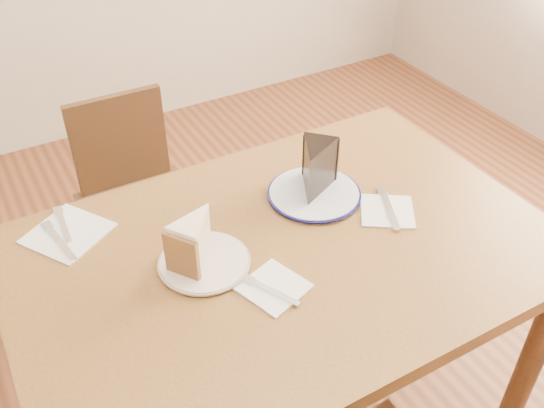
{
  "coord_description": "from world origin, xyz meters",
  "views": [
    {
      "loc": [
        -0.52,
        -0.86,
        1.66
      ],
      "look_at": [
        0.02,
        0.1,
        0.8
      ],
      "focal_mm": 40.0,
      "sensor_mm": 36.0,
      "label": 1
    }
  ],
  "objects": [
    {
      "name": "fork_spare",
      "position": [
        -0.41,
        0.32,
        0.76
      ],
      "size": [
        0.02,
        0.14,
        0.0
      ],
      "primitive_type": "cube",
      "rotation": [
        0.0,
        0.0,
        -0.06
      ],
      "color": "silver",
      "rests_on": "napkin_spare"
    },
    {
      "name": "chair_far",
      "position": [
        -0.12,
        0.77,
        0.42
      ],
      "size": [
        0.38,
        0.38,
        0.75
      ],
      "rotation": [
        0.0,
        0.0,
        3.13
      ],
      "color": "#311C0E",
      "rests_on": "ground"
    },
    {
      "name": "carrot_cake",
      "position": [
        -0.19,
        0.06,
        0.81
      ],
      "size": [
        0.13,
        0.12,
        0.1
      ],
      "primitive_type": null,
      "rotation": [
        0.0,
        0.0,
        -0.98
      ],
      "color": "beige",
      "rests_on": "plate_cream"
    },
    {
      "name": "fork_cream",
      "position": [
        -0.1,
        -0.1,
        0.76
      ],
      "size": [
        0.07,
        0.13,
        0.0
      ],
      "primitive_type": "cube",
      "rotation": [
        0.0,
        0.0,
        0.46
      ],
      "color": "silver",
      "rests_on": "napkin_cream"
    },
    {
      "name": "napkin_spare",
      "position": [
        -0.41,
        0.29,
        0.75
      ],
      "size": [
        0.22,
        0.22,
        0.0
      ],
      "primitive_type": "cube",
      "rotation": [
        0.0,
        0.0,
        0.56
      ],
      "color": "white",
      "rests_on": "table"
    },
    {
      "name": "knife_navy",
      "position": [
        0.29,
        -0.01,
        0.76
      ],
      "size": [
        0.09,
        0.16,
        0.0
      ],
      "primitive_type": "cube",
      "rotation": [
        0.0,
        0.0,
        -0.44
      ],
      "color": "silver",
      "rests_on": "napkin_navy"
    },
    {
      "name": "table",
      "position": [
        0.0,
        0.0,
        0.65
      ],
      "size": [
        1.2,
        0.8,
        0.75
      ],
      "color": "#533416",
      "rests_on": "ground"
    },
    {
      "name": "napkin_navy",
      "position": [
        0.28,
        -0.01,
        0.75
      ],
      "size": [
        0.17,
        0.17,
        0.0
      ],
      "primitive_type": "cube",
      "rotation": [
        0.0,
        0.0,
        -0.6
      ],
      "color": "white",
      "rests_on": "table"
    },
    {
      "name": "chocolate_cake",
      "position": [
        0.16,
        0.13,
        0.82
      ],
      "size": [
        0.15,
        0.15,
        0.12
      ],
      "primitive_type": null,
      "rotation": [
        0.0,
        0.0,
        2.34
      ],
      "color": "black",
      "rests_on": "plate_navy"
    },
    {
      "name": "plate_cream",
      "position": [
        -0.18,
        0.04,
        0.76
      ],
      "size": [
        0.19,
        0.19,
        0.01
      ],
      "primitive_type": "cylinder",
      "color": "white",
      "rests_on": "table"
    },
    {
      "name": "napkin_cream",
      "position": [
        -0.08,
        -0.1,
        0.75
      ],
      "size": [
        0.15,
        0.15,
        0.0
      ],
      "primitive_type": "cube",
      "rotation": [
        0.0,
        0.0,
        0.32
      ],
      "color": "white",
      "rests_on": "table"
    },
    {
      "name": "knife_spare",
      "position": [
        -0.43,
        0.27,
        0.76
      ],
      "size": [
        0.04,
        0.16,
        0.0
      ],
      "primitive_type": "cube",
      "rotation": [
        0.0,
        0.0,
        0.16
      ],
      "color": "silver",
      "rests_on": "napkin_spare"
    },
    {
      "name": "plate_navy",
      "position": [
        0.16,
        0.13,
        0.76
      ],
      "size": [
        0.22,
        0.22,
        0.01
      ],
      "primitive_type": "cylinder",
      "color": "white",
      "rests_on": "table"
    }
  ]
}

